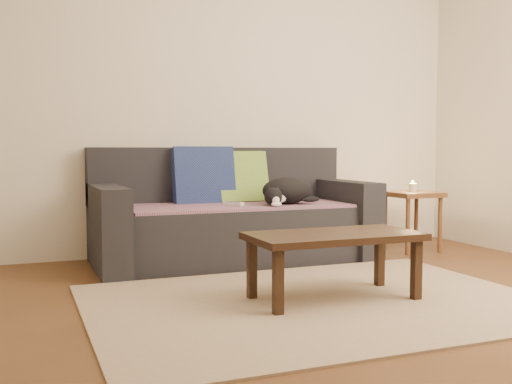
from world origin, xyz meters
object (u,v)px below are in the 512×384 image
Objects in this scene: wii_remote_b at (235,204)px; side_table at (412,202)px; sofa at (232,220)px; coffee_table at (334,241)px; cat at (286,191)px; wii_remote_a at (232,204)px.

side_table is (1.60, 0.04, -0.04)m from wii_remote_b.
sofa is at bearing -34.27° from wii_remote_b.
wii_remote_b is at bearing -178.50° from side_table.
sofa is 1.41m from coffee_table.
cat is 0.43m from wii_remote_a.
sofa is 4.47× the size of cat.
sofa reaches higher than wii_remote_a.
side_table is at bearing -117.60° from wii_remote_a.
cat is 0.41m from wii_remote_b.
cat is at bearing 78.30° from coffee_table.
sofa is 2.18× the size of coffee_table.
wii_remote_a is (-0.43, 0.03, -0.08)m from cat.
side_table reaches higher than wii_remote_b.
sofa is at bearing 173.69° from side_table.
cat is 0.94× the size of side_table.
cat is 3.13× the size of wii_remote_a.
cat is at bearing -177.86° from side_table.
sofa is 14.00× the size of wii_remote_b.
wii_remote_a is (-0.07, -0.18, 0.15)m from sofa.
wii_remote_b is (-0.41, 0.00, -0.08)m from cat.
side_table is (1.55, -0.17, 0.10)m from sofa.
sofa reaches higher than wii_remote_b.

